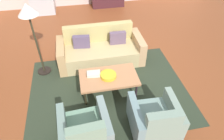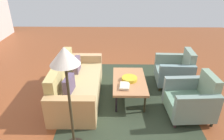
# 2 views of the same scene
# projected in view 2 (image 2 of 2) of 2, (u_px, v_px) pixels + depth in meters

# --- Properties ---
(ground_plane) EXTENTS (11.19, 11.19, 0.00)m
(ground_plane) POSITION_uv_depth(u_px,v_px,m) (96.00, 89.00, 4.88)
(ground_plane) COLOR brown
(area_rug) EXTENTS (3.40, 2.60, 0.01)m
(area_rug) POSITION_uv_depth(u_px,v_px,m) (126.00, 97.00, 4.59)
(area_rug) COLOR #2B3525
(area_rug) RESTS_ON ground
(couch) EXTENTS (2.11, 0.91, 0.86)m
(couch) POSITION_uv_depth(u_px,v_px,m) (75.00, 85.00, 4.48)
(couch) COLOR tan
(couch) RESTS_ON ground
(coffee_table) EXTENTS (1.20, 0.70, 0.44)m
(coffee_table) POSITION_uv_depth(u_px,v_px,m) (129.00, 81.00, 4.41)
(coffee_table) COLOR black
(coffee_table) RESTS_ON ground
(armchair_left) EXTENTS (0.85, 0.85, 0.88)m
(armchair_left) POSITION_uv_depth(u_px,v_px,m) (192.00, 100.00, 3.89)
(armchair_left) COLOR #2E1D20
(armchair_left) RESTS_ON ground
(armchair_right) EXTENTS (0.83, 0.83, 0.88)m
(armchair_right) POSITION_uv_depth(u_px,v_px,m) (176.00, 71.00, 4.95)
(armchair_right) COLOR #382C15
(armchair_right) RESTS_ON ground
(fruit_bowl) EXTENTS (0.33, 0.33, 0.07)m
(fruit_bowl) POSITION_uv_depth(u_px,v_px,m) (129.00, 79.00, 4.37)
(fruit_bowl) COLOR gold
(fruit_bowl) RESTS_ON coffee_table
(book_stack) EXTENTS (0.29, 0.23, 0.05)m
(book_stack) POSITION_uv_depth(u_px,v_px,m) (124.00, 86.00, 4.12)
(book_stack) COLOR beige
(book_stack) RESTS_ON coffee_table
(floor_lamp) EXTENTS (0.40, 0.40, 1.72)m
(floor_lamp) POSITION_uv_depth(u_px,v_px,m) (66.00, 67.00, 2.68)
(floor_lamp) COLOR black
(floor_lamp) RESTS_ON ground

